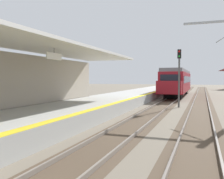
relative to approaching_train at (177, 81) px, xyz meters
name	(u,v)px	position (x,y,z in m)	size (l,w,h in m)	color
station_platform	(93,106)	(-4.40, -20.63, -1.73)	(5.00, 80.00, 0.91)	#A8A8A3
track_pair_nearest_platform	(159,108)	(0.00, -16.63, -2.13)	(2.34, 120.00, 0.16)	#4C3D2D
track_pair_middle	(200,110)	(3.40, -16.63, -2.13)	(2.34, 120.00, 0.16)	#4C3D2D
approaching_train	(177,81)	(0.00, 0.00, 0.00)	(2.93, 19.60, 4.76)	maroon
rail_signal_post	(179,72)	(1.55, -15.12, 1.02)	(0.32, 0.34, 5.20)	#4C4C4C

